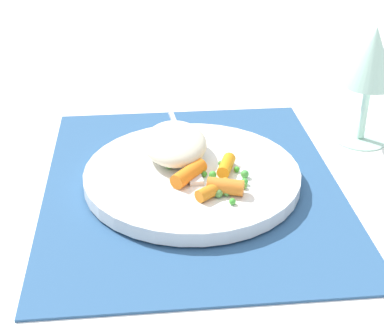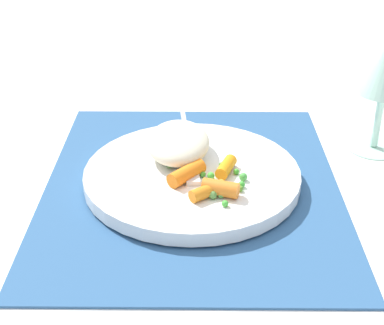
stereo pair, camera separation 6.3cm
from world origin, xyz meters
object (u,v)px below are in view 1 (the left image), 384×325
at_px(rice_mound, 175,143).
at_px(wine_glass, 372,62).
at_px(plate, 192,176).
at_px(carrot_portion, 211,179).
at_px(fork, 185,150).

xyz_separation_m(rice_mound, wine_glass, (-0.06, 0.26, 0.07)).
bearing_deg(plate, rice_mound, -154.32).
relative_size(rice_mound, carrot_portion, 1.18).
relative_size(rice_mound, fork, 0.51).
bearing_deg(rice_mound, fork, 127.32).
distance_m(fork, wine_glass, 0.27).
bearing_deg(carrot_portion, rice_mound, -153.95).
height_order(rice_mound, fork, rice_mound).
bearing_deg(wine_glass, rice_mound, -76.12).
xyz_separation_m(carrot_portion, fork, (-0.08, -0.02, -0.01)).
bearing_deg(fork, wine_glass, 102.42).
bearing_deg(plate, wine_glass, 112.34).
distance_m(plate, carrot_portion, 0.04).
bearing_deg(carrot_portion, fork, -164.81).
height_order(rice_mound, carrot_portion, rice_mound).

